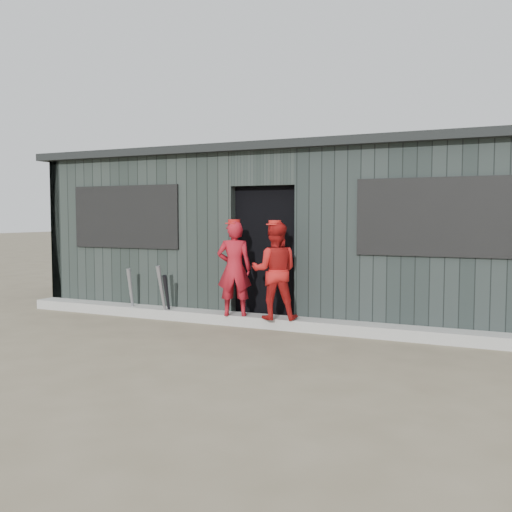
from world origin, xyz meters
The scene contains 9 objects.
ground centered at (0.00, 0.00, 0.00)m, with size 80.00×80.00×0.00m, color brown.
curb centered at (0.00, 1.82, 0.07)m, with size 8.00×0.36×0.15m, color #989893.
bat_left centered at (-2.13, 1.75, 0.38)m, with size 0.07×0.07×0.76m, color gray.
bat_mid centered at (-1.46, 1.62, 0.42)m, with size 0.07×0.07×0.84m, color gray.
bat_right centered at (-1.41, 1.68, 0.35)m, with size 0.07×0.07×0.71m, color black.
player_red_left centered at (-0.28, 1.68, 0.82)m, with size 0.49×0.32×1.34m, color maroon.
player_red_right centered at (0.34, 1.67, 0.82)m, with size 0.65×0.50×1.33m, color #AF1715.
player_grey_back centered at (0.63, 2.39, 0.59)m, with size 0.58×0.38×1.19m, color #ABABAB.
dugout centered at (0.00, 3.50, 1.29)m, with size 8.30×3.30×2.62m.
Camera 1 is at (3.34, -5.48, 1.56)m, focal length 40.00 mm.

